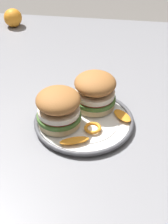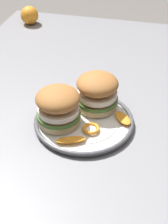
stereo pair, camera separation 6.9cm
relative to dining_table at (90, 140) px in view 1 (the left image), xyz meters
name	(u,v)px [view 1 (the left image)]	position (x,y,z in m)	size (l,w,h in m)	color
dining_table	(90,140)	(0.00, 0.00, 0.00)	(1.43, 1.04, 0.71)	gray
dinner_plate	(84,121)	(0.02, -0.02, 0.09)	(0.27, 0.27, 0.02)	white
sandwich_half_left	(59,107)	(0.05, -0.08, 0.15)	(0.16, 0.16, 0.10)	beige
sandwich_half_right	(95,90)	(-0.04, 0.01, 0.15)	(0.16, 0.16, 0.10)	beige
orange_peel_curled	(93,128)	(0.06, 0.01, 0.10)	(0.05, 0.05, 0.01)	orange
orange_peel_strip_long	(122,116)	(0.00, 0.09, 0.10)	(0.07, 0.06, 0.01)	orange
orange_peel_strip_short	(74,140)	(0.12, -0.03, 0.10)	(0.05, 0.08, 0.01)	orange
whole_orange	(13,18)	(-0.58, -0.40, 0.12)	(0.08, 0.08, 0.08)	orange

